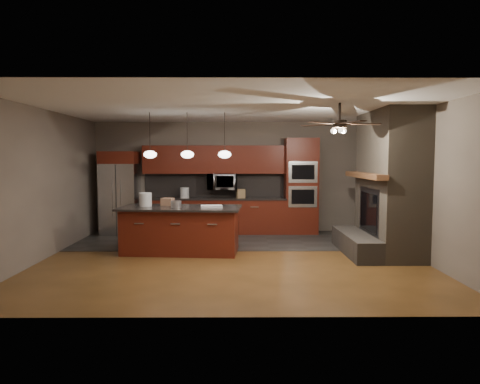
{
  "coord_description": "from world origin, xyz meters",
  "views": [
    {
      "loc": [
        0.1,
        -7.94,
        1.88
      ],
      "look_at": [
        0.16,
        0.6,
        1.21
      ],
      "focal_mm": 32.0,
      "sensor_mm": 36.0,
      "label": 1
    }
  ],
  "objects_px": {
    "microwave": "(222,182)",
    "paint_tray": "(211,206)",
    "refrigerator": "(120,193)",
    "oven_tower": "(301,186)",
    "counter_bucket": "(185,193)",
    "kitchen_island": "(181,229)",
    "counter_box": "(241,193)",
    "cardboard_box": "(168,202)",
    "white_bucket": "(145,200)",
    "paint_can": "(176,204)"
  },
  "relations": [
    {
      "from": "refrigerator",
      "to": "white_bucket",
      "type": "bearing_deg",
      "value": -62.18
    },
    {
      "from": "microwave",
      "to": "cardboard_box",
      "type": "relative_size",
      "value": 3.08
    },
    {
      "from": "microwave",
      "to": "cardboard_box",
      "type": "xyz_separation_m",
      "value": [
        -1.05,
        -1.97,
        -0.3
      ]
    },
    {
      "from": "kitchen_island",
      "to": "counter_bucket",
      "type": "xyz_separation_m",
      "value": [
        -0.19,
        2.18,
        0.56
      ]
    },
    {
      "from": "cardboard_box",
      "to": "counter_bucket",
      "type": "bearing_deg",
      "value": 102.9
    },
    {
      "from": "paint_tray",
      "to": "oven_tower",
      "type": "bearing_deg",
      "value": 41.46
    },
    {
      "from": "kitchen_island",
      "to": "paint_can",
      "type": "relative_size",
      "value": 12.1
    },
    {
      "from": "refrigerator",
      "to": "microwave",
      "type": "bearing_deg",
      "value": 2.98
    },
    {
      "from": "white_bucket",
      "to": "paint_tray",
      "type": "bearing_deg",
      "value": -9.44
    },
    {
      "from": "counter_bucket",
      "to": "counter_box",
      "type": "relative_size",
      "value": 1.16
    },
    {
      "from": "microwave",
      "to": "refrigerator",
      "type": "height_order",
      "value": "refrigerator"
    },
    {
      "from": "microwave",
      "to": "paint_tray",
      "type": "xyz_separation_m",
      "value": [
        -0.13,
        -2.35,
        -0.36
      ]
    },
    {
      "from": "microwave",
      "to": "refrigerator",
      "type": "xyz_separation_m",
      "value": [
        -2.52,
        -0.13,
        -0.28
      ]
    },
    {
      "from": "microwave",
      "to": "white_bucket",
      "type": "relative_size",
      "value": 2.69
    },
    {
      "from": "cardboard_box",
      "to": "paint_tray",
      "type": "bearing_deg",
      "value": -5.93
    },
    {
      "from": "oven_tower",
      "to": "counter_box",
      "type": "distance_m",
      "value": 1.52
    },
    {
      "from": "kitchen_island",
      "to": "paint_tray",
      "type": "distance_m",
      "value": 0.79
    },
    {
      "from": "paint_can",
      "to": "paint_tray",
      "type": "xyz_separation_m",
      "value": [
        0.69,
        0.03,
        -0.05
      ]
    },
    {
      "from": "oven_tower",
      "to": "refrigerator",
      "type": "relative_size",
      "value": 1.16
    },
    {
      "from": "counter_bucket",
      "to": "counter_box",
      "type": "distance_m",
      "value": 1.4
    },
    {
      "from": "oven_tower",
      "to": "refrigerator",
      "type": "xyz_separation_m",
      "value": [
        -4.5,
        -0.07,
        -0.17
      ]
    },
    {
      "from": "paint_can",
      "to": "counter_box",
      "type": "distance_m",
      "value": 2.62
    },
    {
      "from": "paint_tray",
      "to": "white_bucket",
      "type": "bearing_deg",
      "value": 164.54
    },
    {
      "from": "white_bucket",
      "to": "paint_tray",
      "type": "xyz_separation_m",
      "value": [
        1.34,
        -0.22,
        -0.11
      ]
    },
    {
      "from": "counter_bucket",
      "to": "refrigerator",
      "type": "bearing_deg",
      "value": -177.07
    },
    {
      "from": "oven_tower",
      "to": "cardboard_box",
      "type": "distance_m",
      "value": 3.59
    },
    {
      "from": "white_bucket",
      "to": "cardboard_box",
      "type": "bearing_deg",
      "value": 20.08
    },
    {
      "from": "refrigerator",
      "to": "paint_can",
      "type": "height_order",
      "value": "refrigerator"
    },
    {
      "from": "microwave",
      "to": "refrigerator",
      "type": "relative_size",
      "value": 0.36
    },
    {
      "from": "refrigerator",
      "to": "paint_can",
      "type": "distance_m",
      "value": 2.83
    },
    {
      "from": "counter_bucket",
      "to": "counter_box",
      "type": "xyz_separation_m",
      "value": [
        1.4,
        -0.05,
        -0.02
      ]
    },
    {
      "from": "paint_can",
      "to": "counter_box",
      "type": "bearing_deg",
      "value": 60.74
    },
    {
      "from": "cardboard_box",
      "to": "counter_box",
      "type": "xyz_separation_m",
      "value": [
        1.51,
        1.87,
        0.01
      ]
    },
    {
      "from": "refrigerator",
      "to": "paint_can",
      "type": "xyz_separation_m",
      "value": [
        1.71,
        -2.25,
        -0.04
      ]
    },
    {
      "from": "microwave",
      "to": "oven_tower",
      "type": "bearing_deg",
      "value": -1.66
    },
    {
      "from": "refrigerator",
      "to": "paint_can",
      "type": "relative_size",
      "value": 10.05
    },
    {
      "from": "microwave",
      "to": "kitchen_island",
      "type": "xyz_separation_m",
      "value": [
        -0.75,
        -2.23,
        -0.84
      ]
    },
    {
      "from": "kitchen_island",
      "to": "cardboard_box",
      "type": "relative_size",
      "value": 10.4
    },
    {
      "from": "microwave",
      "to": "counter_bucket",
      "type": "relative_size",
      "value": 2.86
    },
    {
      "from": "microwave",
      "to": "counter_box",
      "type": "bearing_deg",
      "value": -12.17
    },
    {
      "from": "refrigerator",
      "to": "counter_bucket",
      "type": "relative_size",
      "value": 8.01
    },
    {
      "from": "microwave",
      "to": "white_bucket",
      "type": "xyz_separation_m",
      "value": [
        -1.47,
        -2.13,
        -0.24
      ]
    },
    {
      "from": "microwave",
      "to": "counter_bucket",
      "type": "xyz_separation_m",
      "value": [
        -0.94,
        -0.05,
        -0.27
      ]
    },
    {
      "from": "white_bucket",
      "to": "counter_bucket",
      "type": "bearing_deg",
      "value": 75.58
    },
    {
      "from": "refrigerator",
      "to": "counter_bucket",
      "type": "xyz_separation_m",
      "value": [
        1.59,
        0.08,
        0.0
      ]
    },
    {
      "from": "white_bucket",
      "to": "counter_bucket",
      "type": "height_order",
      "value": "white_bucket"
    },
    {
      "from": "white_bucket",
      "to": "paint_can",
      "type": "bearing_deg",
      "value": -21.3
    },
    {
      "from": "microwave",
      "to": "counter_bucket",
      "type": "height_order",
      "value": "microwave"
    },
    {
      "from": "oven_tower",
      "to": "counter_bucket",
      "type": "height_order",
      "value": "oven_tower"
    },
    {
      "from": "oven_tower",
      "to": "kitchen_island",
      "type": "distance_m",
      "value": 3.56
    }
  ]
}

